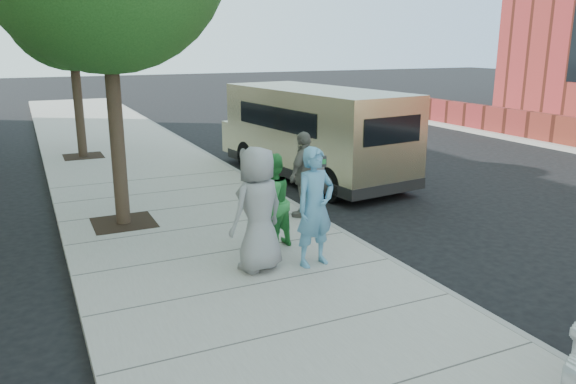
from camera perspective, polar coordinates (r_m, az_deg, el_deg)
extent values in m
plane|color=black|center=(10.25, -1.19, -5.99)|extent=(120.00, 120.00, 0.00)
cube|color=gray|center=(9.89, -6.52, -6.43)|extent=(5.00, 60.00, 0.15)
cube|color=gray|center=(10.85, 5.79, -4.44)|extent=(0.12, 60.00, 0.16)
cube|color=black|center=(11.79, -16.35, -2.99)|extent=(1.20, 1.20, 0.01)
cylinder|color=#38281E|center=(11.36, -17.08, 6.54)|extent=(0.28, 0.28, 3.96)
cube|color=black|center=(19.14, -20.08, 3.45)|extent=(1.20, 1.20, 0.01)
cylinder|color=#38281E|center=(18.90, -20.55, 8.67)|extent=(0.28, 0.28, 3.52)
sphere|color=#1E4F1A|center=(18.85, -21.36, 17.16)|extent=(3.80, 3.80, 3.80)
cylinder|color=gray|center=(11.18, 3.12, -0.48)|extent=(0.05, 0.05, 1.09)
cube|color=gray|center=(11.04, 3.16, 2.43)|extent=(0.22, 0.08, 0.08)
cube|color=#2D2D30|center=(10.99, 2.77, 3.10)|extent=(0.13, 0.11, 0.21)
cube|color=#2D2D30|center=(11.05, 3.57, 3.15)|extent=(0.13, 0.11, 0.21)
cube|color=tan|center=(15.36, 2.75, 6.27)|extent=(3.00, 6.32, 2.24)
cube|color=tan|center=(18.22, -3.33, 5.86)|extent=(2.13, 0.88, 0.96)
cube|color=black|center=(12.96, 10.61, 6.17)|extent=(1.68, 0.23, 0.62)
cylinder|color=black|center=(16.68, -4.07, 3.71)|extent=(0.40, 0.89, 0.86)
cylinder|color=black|center=(17.69, 1.59, 4.39)|extent=(0.40, 0.89, 0.86)
cylinder|color=black|center=(13.28, 4.49, 0.79)|extent=(0.40, 0.89, 0.86)
cylinder|color=black|center=(14.53, 10.76, 1.80)|extent=(0.40, 0.89, 0.86)
imported|color=#5695B8|center=(8.96, 2.76, -1.54)|extent=(0.78, 0.58, 1.94)
imported|color=green|center=(9.71, -1.71, -1.00)|extent=(1.02, 0.94, 1.69)
imported|color=gray|center=(8.76, -3.04, -1.79)|extent=(1.12, 0.91, 1.99)
imported|color=slate|center=(11.53, 1.68, 1.79)|extent=(1.11, 0.94, 1.78)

